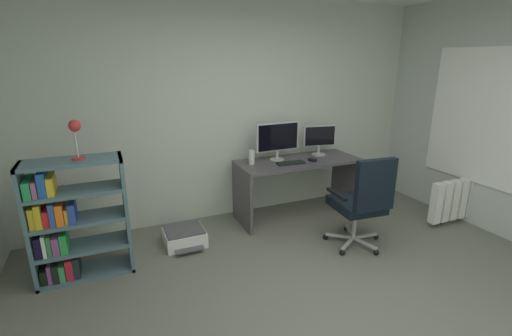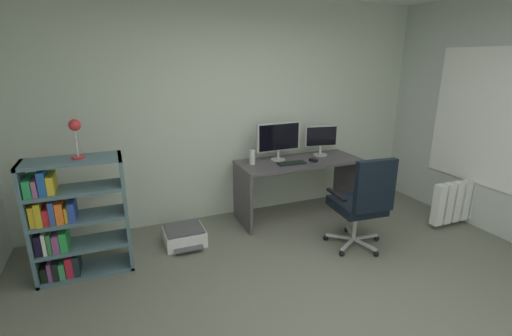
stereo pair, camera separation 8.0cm
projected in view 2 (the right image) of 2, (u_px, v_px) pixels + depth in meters
name	position (u px, v px, depth m)	size (l,w,h in m)	color
ground_plane	(337.00, 328.00, 2.73)	(5.11, 4.65, 0.02)	#66685A
wall_back	(234.00, 112.00, 4.44)	(5.11, 0.10, 2.66)	beige
window_pane	(485.00, 118.00, 4.09)	(0.01, 1.22, 1.47)	white
window_frame	(484.00, 118.00, 4.09)	(0.02, 1.30, 1.55)	white
desk	(299.00, 175.00, 4.50)	(1.54, 0.62, 0.75)	#4B464C
monitor_main	(279.00, 138.00, 4.38)	(0.58, 0.18, 0.47)	#B2B5B7
monitor_secondary	(321.00, 138.00, 4.61)	(0.43, 0.18, 0.39)	#B2B5B7
keyboard	(292.00, 163.00, 4.28)	(0.34, 0.13, 0.02)	black
computer_mouse	(313.00, 160.00, 4.39)	(0.06, 0.10, 0.03)	black
desktop_speaker	(252.00, 157.00, 4.26)	(0.07, 0.07, 0.17)	silver
office_chair	(363.00, 201.00, 3.68)	(0.62, 0.64, 1.04)	#B7BABC
bookshelf	(69.00, 221.00, 3.25)	(0.83, 0.34, 1.12)	#4A6973
desk_lamp	(75.00, 131.00, 3.07)	(0.11, 0.11, 0.34)	red
printer	(185.00, 236.00, 3.93)	(0.43, 0.46, 0.19)	white
radiator	(464.00, 200.00, 4.35)	(0.94, 0.10, 0.50)	white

